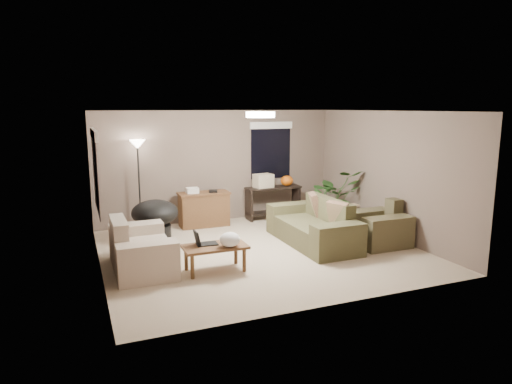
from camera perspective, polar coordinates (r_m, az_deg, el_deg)
name	(u,v)px	position (r m, az deg, el deg)	size (l,w,h in m)	color
room_shell	(260,183)	(8.06, 0.53, 1.16)	(5.50, 5.50, 5.50)	tan
main_sofa	(314,228)	(8.79, 7.27, -4.51)	(0.95, 2.20, 0.85)	#454329
throw_pillows	(326,209)	(8.83, 8.77, -2.10)	(0.37, 1.40, 0.47)	#8C7251
loveseat	(140,251)	(7.60, -14.32, -7.15)	(0.90, 1.60, 0.85)	beige
armchair	(378,229)	(8.97, 14.99, -4.47)	(0.95, 1.00, 0.85)	brown
coffee_table	(215,249)	(7.29, -5.16, -7.13)	(1.00, 0.55, 0.42)	brown
laptop	(203,241)	(7.30, -6.67, -6.13)	(0.37, 0.25, 0.24)	black
plastic_bag	(230,240)	(7.16, -3.29, -5.95)	(0.33, 0.30, 0.23)	white
desk	(204,209)	(10.01, -6.51, -2.13)	(1.10, 0.50, 0.75)	brown
desk_papers	(197,191)	(9.88, -7.42, 0.18)	(0.69, 0.28, 0.12)	silver
console_table	(273,200)	(10.64, 2.15, -0.99)	(1.30, 0.40, 0.75)	black
pumpkin	(287,181)	(10.71, 3.87, 1.42)	(0.29, 0.29, 0.24)	orange
cardboard_box	(263,181)	(10.46, 0.91, 1.42)	(0.41, 0.31, 0.31)	beige
papasan_chair	(155,217)	(9.10, -12.51, -3.06)	(1.16, 1.16, 0.80)	black
floor_lamp	(138,155)	(9.70, -14.55, 4.49)	(0.32, 0.32, 1.91)	black
ceiling_fixture	(260,115)	(7.95, 0.55, 9.64)	(0.50, 0.50, 0.10)	white
houseplant	(334,203)	(10.22, 9.73, -1.36)	(1.11, 1.24, 0.96)	#2D5923
cat_scratching_post	(352,217)	(10.13, 11.95, -3.10)	(0.32, 0.32, 0.50)	tan
window_left	(94,157)	(7.69, -19.54, 4.11)	(0.05, 1.56, 1.33)	black
window_back	(271,141)	(10.77, 1.88, 6.40)	(1.06, 0.05, 1.33)	black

